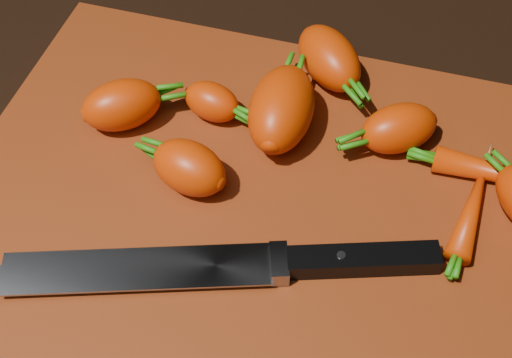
# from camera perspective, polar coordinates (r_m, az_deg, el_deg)

# --- Properties ---
(ground) EXTENTS (2.00, 2.00, 0.01)m
(ground) POSITION_cam_1_polar(r_m,az_deg,el_deg) (0.61, -0.26, -2.75)
(ground) COLOR black
(cutting_board) EXTENTS (0.50, 0.40, 0.01)m
(cutting_board) POSITION_cam_1_polar(r_m,az_deg,el_deg) (0.60, -0.27, -2.14)
(cutting_board) COLOR maroon
(cutting_board) RESTS_ON ground
(carrot_0) EXTENTS (0.08, 0.08, 0.05)m
(carrot_0) POSITION_cam_1_polar(r_m,az_deg,el_deg) (0.64, -10.69, 5.84)
(carrot_0) COLOR #E43802
(carrot_0) RESTS_ON cutting_board
(carrot_1) EXTENTS (0.08, 0.06, 0.04)m
(carrot_1) POSITION_cam_1_polar(r_m,az_deg,el_deg) (0.59, -5.37, 0.91)
(carrot_1) COLOR #E43802
(carrot_1) RESTS_ON cutting_board
(carrot_2) EXTENTS (0.09, 0.09, 0.05)m
(carrot_2) POSITION_cam_1_polar(r_m,az_deg,el_deg) (0.68, 5.88, 9.61)
(carrot_2) COLOR #E43802
(carrot_2) RESTS_ON cutting_board
(carrot_3) EXTENTS (0.06, 0.10, 0.06)m
(carrot_3) POSITION_cam_1_polar(r_m,az_deg,el_deg) (0.62, 2.05, 5.63)
(carrot_3) COLOR #E43802
(carrot_3) RESTS_ON cutting_board
(carrot_4) EXTENTS (0.08, 0.07, 0.04)m
(carrot_4) POSITION_cam_1_polar(r_m,az_deg,el_deg) (0.63, 11.35, 4.00)
(carrot_4) COLOR #E43802
(carrot_4) RESTS_ON cutting_board
(carrot_5) EXTENTS (0.06, 0.05, 0.03)m
(carrot_5) POSITION_cam_1_polar(r_m,az_deg,el_deg) (0.65, -3.55, 6.20)
(carrot_5) COLOR #E43802
(carrot_5) RESTS_ON cutting_board
(carrot_7) EXTENTS (0.03, 0.10, 0.02)m
(carrot_7) POSITION_cam_1_polar(r_m,az_deg,el_deg) (0.60, 16.91, -2.24)
(carrot_7) COLOR #E43802
(carrot_7) RESTS_ON cutting_board
(knife) EXTENTS (0.33, 0.14, 0.02)m
(knife) POSITION_cam_1_polar(r_m,az_deg,el_deg) (0.55, -7.44, -7.08)
(knife) COLOR gray
(knife) RESTS_ON cutting_board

